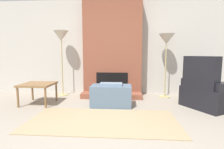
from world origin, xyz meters
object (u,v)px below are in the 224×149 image
Objects in this scene: floor_lamp_left at (61,39)px; floor_lamp_right at (166,42)px; armchair at (208,93)px; side_table at (38,86)px; ottoman at (111,95)px.

floor_lamp_right is (2.71, 0.00, -0.09)m from floor_lamp_left.
armchair is at bearing -50.68° from floor_lamp_right.
ottoman is at bearing -1.24° from side_table.
side_table is (-3.65, -0.01, 0.10)m from armchair.
side_table is (-1.63, 0.04, 0.18)m from ottoman.
floor_lamp_left reaches higher than armchair.
floor_lamp_left reaches higher than ottoman.
armchair is at bearing 0.12° from side_table.
side_table is at bearing -163.93° from floor_lamp_right.
armchair reaches higher than side_table.
ottoman is 0.50× the size of floor_lamp_left.
floor_lamp_right is at bearing 16.07° from side_table.
side_table is 0.39× the size of floor_lamp_left.
floor_lamp_right is at bearing 33.83° from ottoman.
ottoman is 1.98m from floor_lamp_right.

